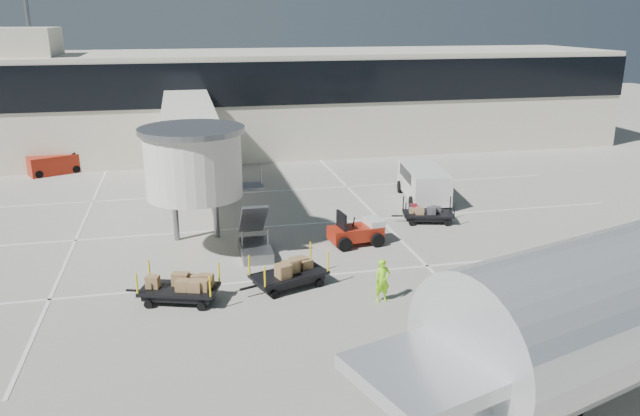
{
  "coord_description": "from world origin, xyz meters",
  "views": [
    {
      "loc": [
        -4.4,
        -22.41,
        10.81
      ],
      "look_at": [
        1.81,
        5.42,
        2.0
      ],
      "focal_mm": 35.0,
      "sensor_mm": 36.0,
      "label": 1
    }
  ],
  "objects_px": {
    "box_cart_near": "(289,274)",
    "ground_worker": "(382,280)",
    "suitcase_cart": "(427,214)",
    "box_cart_far": "(176,288)",
    "minivan": "(423,180)",
    "belt_loader": "(55,164)",
    "baggage_tug": "(357,232)"
  },
  "relations": [
    {
      "from": "box_cart_near",
      "to": "ground_worker",
      "type": "relative_size",
      "value": 2.18
    },
    {
      "from": "suitcase_cart",
      "to": "box_cart_near",
      "type": "height_order",
      "value": "box_cart_near"
    },
    {
      "from": "box_cart_far",
      "to": "minivan",
      "type": "bearing_deg",
      "value": 55.95
    },
    {
      "from": "ground_worker",
      "to": "minivan",
      "type": "height_order",
      "value": "minivan"
    },
    {
      "from": "suitcase_cart",
      "to": "belt_loader",
      "type": "relative_size",
      "value": 0.87
    },
    {
      "from": "baggage_tug",
      "to": "suitcase_cart",
      "type": "distance_m",
      "value": 5.22
    },
    {
      "from": "baggage_tug",
      "to": "suitcase_cart",
      "type": "bearing_deg",
      "value": 19.66
    },
    {
      "from": "box_cart_far",
      "to": "minivan",
      "type": "xyz_separation_m",
      "value": [
        14.78,
        11.48,
        0.62
      ]
    },
    {
      "from": "box_cart_far",
      "to": "belt_loader",
      "type": "relative_size",
      "value": 0.96
    },
    {
      "from": "ground_worker",
      "to": "baggage_tug",
      "type": "bearing_deg",
      "value": 78.39
    },
    {
      "from": "box_cart_near",
      "to": "ground_worker",
      "type": "xyz_separation_m",
      "value": [
        3.33,
        -2.14,
        0.31
      ]
    },
    {
      "from": "box_cart_near",
      "to": "box_cart_far",
      "type": "distance_m",
      "value": 4.61
    },
    {
      "from": "box_cart_near",
      "to": "minivan",
      "type": "distance_m",
      "value": 15.02
    },
    {
      "from": "suitcase_cart",
      "to": "baggage_tug",
      "type": "bearing_deg",
      "value": -139.12
    },
    {
      "from": "baggage_tug",
      "to": "box_cart_far",
      "type": "bearing_deg",
      "value": -158.97
    },
    {
      "from": "box_cart_far",
      "to": "ground_worker",
      "type": "bearing_deg",
      "value": 6.23
    },
    {
      "from": "ground_worker",
      "to": "minivan",
      "type": "bearing_deg",
      "value": 57.8
    },
    {
      "from": "baggage_tug",
      "to": "suitcase_cart",
      "type": "relative_size",
      "value": 0.82
    },
    {
      "from": "suitcase_cart",
      "to": "box_cart_far",
      "type": "relative_size",
      "value": 0.91
    },
    {
      "from": "minivan",
      "to": "suitcase_cart",
      "type": "bearing_deg",
      "value": -99.93
    },
    {
      "from": "baggage_tug",
      "to": "minivan",
      "type": "xyz_separation_m",
      "value": [
        6.08,
        6.74,
        0.59
      ]
    },
    {
      "from": "baggage_tug",
      "to": "belt_loader",
      "type": "relative_size",
      "value": 0.71
    },
    {
      "from": "baggage_tug",
      "to": "box_cart_near",
      "type": "relative_size",
      "value": 0.73
    },
    {
      "from": "minivan",
      "to": "belt_loader",
      "type": "bearing_deg",
      "value": 161.33
    },
    {
      "from": "box_cart_far",
      "to": "ground_worker",
      "type": "distance_m",
      "value": 8.1
    },
    {
      "from": "baggage_tug",
      "to": "ground_worker",
      "type": "relative_size",
      "value": 1.59
    },
    {
      "from": "box_cart_far",
      "to": "belt_loader",
      "type": "bearing_deg",
      "value": 127.92
    },
    {
      "from": "box_cart_far",
      "to": "belt_loader",
      "type": "height_order",
      "value": "belt_loader"
    },
    {
      "from": "baggage_tug",
      "to": "box_cart_far",
      "type": "relative_size",
      "value": 0.74
    },
    {
      "from": "minivan",
      "to": "baggage_tug",
      "type": "bearing_deg",
      "value": -123.69
    },
    {
      "from": "box_cart_far",
      "to": "suitcase_cart",
      "type": "bearing_deg",
      "value": 46.25
    },
    {
      "from": "suitcase_cart",
      "to": "belt_loader",
      "type": "xyz_separation_m",
      "value": [
        -21.74,
        16.18,
        0.19
      ]
    }
  ]
}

